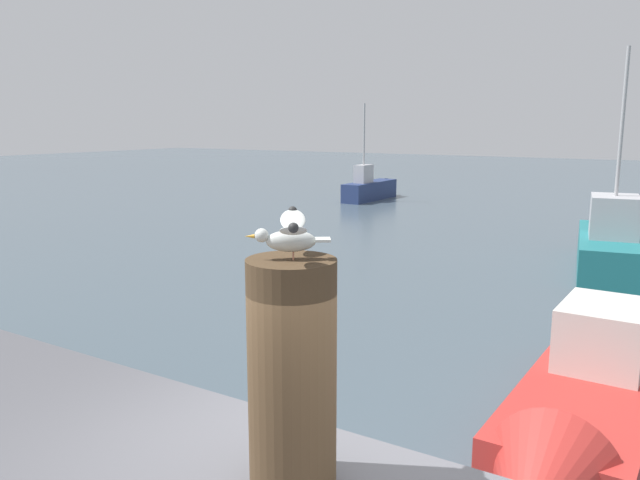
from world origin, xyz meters
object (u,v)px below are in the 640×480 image
boat_teal (610,242)px  boat_navy (372,188)px  mooring_post (292,374)px  seagull (290,235)px  boat_red (581,414)px

boat_teal → boat_navy: 13.70m
mooring_post → boat_teal: (-0.23, 13.37, -1.55)m
seagull → boat_teal: (-0.22, 13.37, -2.22)m
seagull → boat_navy: size_ratio=0.12×
seagull → mooring_post: bearing=34.7°
mooring_post → boat_red: bearing=80.0°
boat_navy → boat_red: 21.34m
boat_navy → boat_red: boat_navy is taller
mooring_post → boat_red: (0.72, 4.09, -1.72)m
mooring_post → boat_red: size_ratio=0.22×
seagull → boat_red: bearing=80.0°
seagull → boat_navy: 24.66m
boat_teal → mooring_post: bearing=-89.0°
mooring_post → boat_navy: 24.60m
mooring_post → seagull: bearing=-145.3°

